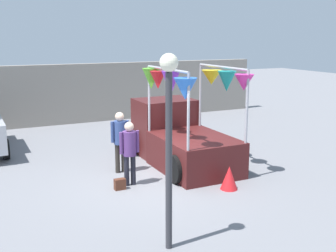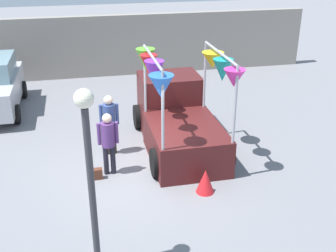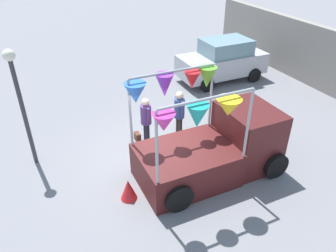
# 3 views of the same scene
# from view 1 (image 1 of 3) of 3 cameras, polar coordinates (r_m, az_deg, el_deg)

# --- Properties ---
(ground_plane) EXTENTS (60.00, 60.00, 0.00)m
(ground_plane) POSITION_cam_1_polar(r_m,az_deg,el_deg) (11.33, -1.95, -7.46)
(ground_plane) COLOR slate
(vendor_truck) EXTENTS (2.43, 4.11, 2.96)m
(vendor_truck) POSITION_cam_1_polar(r_m,az_deg,el_deg) (12.79, 1.42, -0.88)
(vendor_truck) COLOR #4C1919
(vendor_truck) RESTS_ON ground
(person_customer) EXTENTS (0.53, 0.34, 1.67)m
(person_customer) POSITION_cam_1_polar(r_m,az_deg,el_deg) (10.78, -5.24, -2.91)
(person_customer) COLOR black
(person_customer) RESTS_ON ground
(person_vendor) EXTENTS (0.53, 0.34, 1.73)m
(person_vendor) POSITION_cam_1_polar(r_m,az_deg,el_deg) (11.82, -6.52, -1.38)
(person_vendor) COLOR #2D2823
(person_vendor) RESTS_ON ground
(handbag) EXTENTS (0.28, 0.16, 0.28)m
(handbag) POSITION_cam_1_polar(r_m,az_deg,el_deg) (10.75, -6.54, -7.84)
(handbag) COLOR #592D1E
(handbag) RESTS_ON ground
(street_lamp) EXTENTS (0.32, 0.32, 3.52)m
(street_lamp) POSITION_cam_1_polar(r_m,az_deg,el_deg) (7.21, 0.12, 0.40)
(street_lamp) COLOR #333338
(street_lamp) RESTS_ON ground
(brick_boundary_wall) EXTENTS (18.00, 0.36, 2.60)m
(brick_boundary_wall) POSITION_cam_1_polar(r_m,az_deg,el_deg) (18.96, -12.44, 4.29)
(brick_boundary_wall) COLOR gray
(brick_boundary_wall) RESTS_ON ground
(folded_kite_bundle_crimson) EXTENTS (0.62, 0.62, 0.60)m
(folded_kite_bundle_crimson) POSITION_cam_1_polar(r_m,az_deg,el_deg) (10.77, 8.29, -6.95)
(folded_kite_bundle_crimson) COLOR red
(folded_kite_bundle_crimson) RESTS_ON ground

